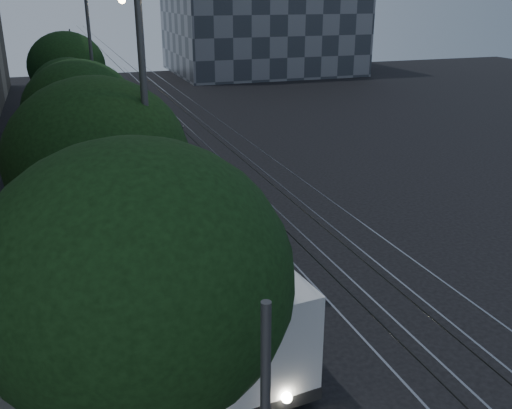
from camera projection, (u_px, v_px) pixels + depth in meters
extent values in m
plane|color=black|center=(309.00, 289.00, 19.63)|extent=(120.00, 120.00, 0.00)
cube|color=slate|center=(63.00, 158.00, 34.97)|extent=(5.00, 90.00, 0.15)
cube|color=#9C9BA4|center=(187.00, 148.00, 37.41)|extent=(0.08, 90.00, 0.02)
cube|color=#9C9BA4|center=(208.00, 146.00, 37.85)|extent=(0.08, 90.00, 0.02)
cube|color=#9C9BA4|center=(231.00, 145.00, 38.34)|extent=(0.08, 90.00, 0.02)
cube|color=#9C9BA4|center=(251.00, 143.00, 38.78)|extent=(0.08, 90.00, 0.02)
cylinder|color=black|center=(116.00, 64.00, 34.18)|extent=(0.02, 90.00, 0.02)
cylinder|color=black|center=(127.00, 63.00, 34.39)|extent=(0.02, 90.00, 0.02)
cylinder|color=#505053|center=(113.00, 148.00, 25.79)|extent=(0.14, 0.14, 6.00)
cylinder|color=#505053|center=(84.00, 85.00, 43.48)|extent=(0.14, 0.14, 6.00)
cylinder|color=#505053|center=(72.00, 58.00, 61.16)|extent=(0.14, 0.14, 6.00)
cube|color=silver|center=(192.00, 259.00, 17.88)|extent=(3.60, 11.93, 2.79)
cube|color=black|center=(193.00, 294.00, 18.32)|extent=(3.64, 11.97, 0.34)
cube|color=black|center=(188.00, 250.00, 18.27)|extent=(3.43, 9.50, 1.03)
cube|color=black|center=(252.00, 358.00, 12.62)|extent=(2.19, 0.29, 1.27)
cube|color=black|center=(158.00, 195.00, 22.97)|extent=(1.99, 0.27, 0.98)
cube|color=green|center=(252.00, 323.00, 12.32)|extent=(1.56, 0.21, 0.31)
cube|color=gray|center=(171.00, 182.00, 19.91)|extent=(2.29, 2.34, 0.49)
sphere|color=white|center=(287.00, 398.00, 13.28)|extent=(0.25, 0.25, 0.25)
cylinder|color=#505053|center=(155.00, 147.00, 20.36)|extent=(0.06, 4.43, 2.42)
cylinder|color=#505053|center=(172.00, 146.00, 20.54)|extent=(0.06, 4.43, 2.42)
cylinder|color=black|center=(182.00, 371.00, 14.62)|extent=(0.29, 0.98, 0.98)
cylinder|color=black|center=(269.00, 352.00, 15.37)|extent=(0.29, 0.98, 0.98)
cylinder|color=black|center=(143.00, 266.00, 20.23)|extent=(0.29, 0.98, 0.98)
cylinder|color=black|center=(209.00, 256.00, 20.97)|extent=(0.29, 0.98, 0.98)
cylinder|color=black|center=(136.00, 245.00, 21.89)|extent=(0.29, 0.98, 0.98)
cylinder|color=black|center=(197.00, 237.00, 22.63)|extent=(0.29, 0.98, 0.98)
imported|color=silver|center=(143.00, 200.00, 25.71)|extent=(3.50, 6.26, 1.65)
imported|color=#BAB9BE|center=(143.00, 146.00, 35.12)|extent=(2.56, 4.46, 1.43)
imported|color=white|center=(124.00, 138.00, 37.32)|extent=(2.39, 4.59, 1.27)
imported|color=#B3B4B7|center=(117.00, 125.00, 41.24)|extent=(1.43, 3.85, 1.26)
imported|color=white|center=(114.00, 114.00, 44.46)|extent=(1.95, 4.21, 1.40)
ellipsoid|color=black|center=(136.00, 280.00, 10.01)|extent=(5.61, 5.61, 5.05)
cylinder|color=#2D2119|center=(109.00, 266.00, 18.06)|extent=(0.44, 0.44, 2.93)
ellipsoid|color=black|center=(98.00, 160.00, 16.84)|extent=(5.43, 5.43, 4.89)
cylinder|color=#2D2119|center=(88.00, 181.00, 26.58)|extent=(0.44, 0.44, 2.74)
ellipsoid|color=black|center=(81.00, 111.00, 25.44)|extent=(5.05, 5.05, 4.54)
cylinder|color=#2D2119|center=(76.00, 143.00, 33.50)|extent=(0.44, 0.44, 2.59)
ellipsoid|color=black|center=(70.00, 93.00, 32.47)|extent=(4.38, 4.38, 3.95)
cylinder|color=#2D2119|center=(72.00, 115.00, 40.65)|extent=(0.44, 0.44, 2.84)
ellipsoid|color=black|center=(67.00, 66.00, 39.47)|extent=(5.25, 5.25, 4.73)
cylinder|color=#2D2119|center=(69.00, 101.00, 46.71)|extent=(0.44, 0.44, 2.58)
ellipsoid|color=black|center=(65.00, 65.00, 45.71)|extent=(4.16, 4.16, 3.75)
cylinder|color=#505053|center=(149.00, 160.00, 16.07)|extent=(0.20, 0.20, 10.35)
cylinder|color=#505053|center=(93.00, 77.00, 34.17)|extent=(0.20, 0.20, 9.69)
sphere|color=#F2C885|center=(122.00, 0.00, 33.28)|extent=(0.44, 0.44, 0.44)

